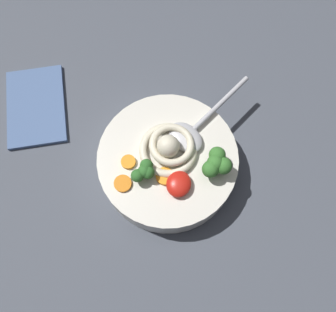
# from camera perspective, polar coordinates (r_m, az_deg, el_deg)

# --- Properties ---
(table_slab) EXTENTS (1.20, 1.20, 0.03)m
(table_slab) POSITION_cam_1_polar(r_m,az_deg,el_deg) (0.64, -2.23, -1.77)
(table_slab) COLOR #474C56
(table_slab) RESTS_ON ground
(soup_bowl) EXTENTS (0.22, 0.22, 0.06)m
(soup_bowl) POSITION_cam_1_polar(r_m,az_deg,el_deg) (0.59, 0.00, -0.89)
(soup_bowl) COLOR silver
(soup_bowl) RESTS_ON table_slab
(noodle_pile) EXTENTS (0.10, 0.10, 0.04)m
(noodle_pile) POSITION_cam_1_polar(r_m,az_deg,el_deg) (0.56, 0.17, 1.32)
(noodle_pile) COLOR beige
(noodle_pile) RESTS_ON soup_bowl
(soup_spoon) EXTENTS (0.17, 0.11, 0.02)m
(soup_spoon) POSITION_cam_1_polar(r_m,az_deg,el_deg) (0.58, 3.67, 3.82)
(soup_spoon) COLOR #B7B7BC
(soup_spoon) RESTS_ON soup_bowl
(chili_sauce_dollop) EXTENTS (0.04, 0.04, 0.02)m
(chili_sauce_dollop) POSITION_cam_1_polar(r_m,az_deg,el_deg) (0.54, 1.70, -4.40)
(chili_sauce_dollop) COLOR red
(chili_sauce_dollop) RESTS_ON soup_bowl
(broccoli_floret_beside_chili) EXTENTS (0.04, 0.03, 0.03)m
(broccoli_floret_beside_chili) POSITION_cam_1_polar(r_m,az_deg,el_deg) (0.54, -4.00, -2.35)
(broccoli_floret_beside_chili) COLOR #7A9E60
(broccoli_floret_beside_chili) RESTS_ON soup_bowl
(broccoli_floret_right) EXTENTS (0.05, 0.04, 0.04)m
(broccoli_floret_right) POSITION_cam_1_polar(r_m,az_deg,el_deg) (0.54, 7.63, -1.09)
(broccoli_floret_right) COLOR #7A9E60
(broccoli_floret_right) RESTS_ON soup_bowl
(carrot_slice_near_spoon) EXTENTS (0.03, 0.03, 0.01)m
(carrot_slice_near_spoon) POSITION_cam_1_polar(r_m,az_deg,el_deg) (0.55, -0.50, -3.18)
(carrot_slice_near_spoon) COLOR orange
(carrot_slice_near_spoon) RESTS_ON soup_bowl
(carrot_slice_extra_a) EXTENTS (0.03, 0.03, 0.00)m
(carrot_slice_extra_a) POSITION_cam_1_polar(r_m,az_deg,el_deg) (0.56, -7.11, -4.29)
(carrot_slice_extra_a) COLOR orange
(carrot_slice_extra_a) RESTS_ON soup_bowl
(carrot_slice_extra_b) EXTENTS (0.02, 0.02, 0.01)m
(carrot_slice_extra_b) POSITION_cam_1_polar(r_m,az_deg,el_deg) (0.56, -6.24, -0.94)
(carrot_slice_extra_b) COLOR orange
(carrot_slice_extra_b) RESTS_ON soup_bowl
(folded_napkin) EXTENTS (0.18, 0.16, 0.01)m
(folded_napkin) POSITION_cam_1_polar(r_m,az_deg,el_deg) (0.70, -19.97, 7.36)
(folded_napkin) COLOR #4C6693
(folded_napkin) RESTS_ON table_slab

